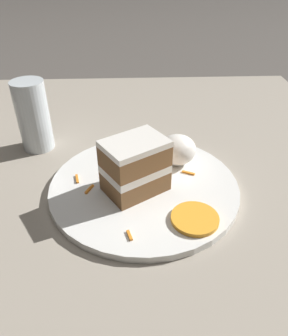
% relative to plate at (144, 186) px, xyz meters
% --- Properties ---
extents(ground_plane, '(6.00, 6.00, 0.00)m').
position_rel_plate_xyz_m(ground_plane, '(-0.02, 0.02, -0.03)').
color(ground_plane, '#4C4742').
rests_on(ground_plane, ground).
extents(dining_table, '(0.93, 1.03, 0.02)m').
position_rel_plate_xyz_m(dining_table, '(-0.02, 0.02, -0.02)').
color(dining_table, gray).
rests_on(dining_table, ground).
extents(plate, '(0.31, 0.31, 0.01)m').
position_rel_plate_xyz_m(plate, '(0.00, 0.00, 0.00)').
color(plate, white).
rests_on(plate, dining_table).
extents(cake_slice, '(0.11, 0.11, 0.09)m').
position_rel_plate_xyz_m(cake_slice, '(-0.01, -0.01, 0.05)').
color(cake_slice, brown).
rests_on(cake_slice, plate).
extents(cream_dollop, '(0.07, 0.06, 0.05)m').
position_rel_plate_xyz_m(cream_dollop, '(0.06, 0.06, 0.03)').
color(cream_dollop, white).
rests_on(cream_dollop, plate).
extents(orange_garnish, '(0.07, 0.07, 0.01)m').
position_rel_plate_xyz_m(orange_garnish, '(0.07, -0.09, 0.01)').
color(orange_garnish, orange).
rests_on(orange_garnish, plate).
extents(carrot_shreds_scatter, '(0.20, 0.25, 0.00)m').
position_rel_plate_xyz_m(carrot_shreds_scatter, '(-0.03, 0.02, 0.01)').
color(carrot_shreds_scatter, orange).
rests_on(carrot_shreds_scatter, plate).
extents(drinking_glass, '(0.06, 0.06, 0.13)m').
position_rel_plate_xyz_m(drinking_glass, '(-0.20, 0.15, 0.05)').
color(drinking_glass, silver).
rests_on(drinking_glass, dining_table).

